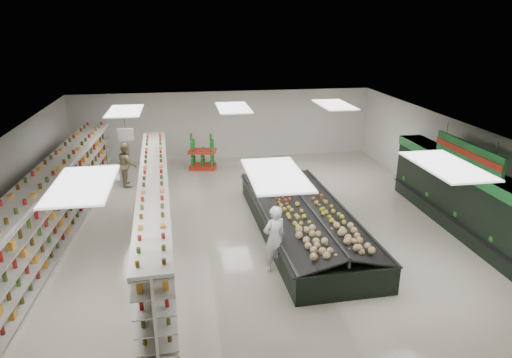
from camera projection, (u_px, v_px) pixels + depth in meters
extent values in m
plane|color=beige|center=(249.00, 228.00, 14.62)|extent=(16.00, 16.00, 0.00)
cube|color=white|center=(249.00, 131.00, 13.56)|extent=(14.00, 16.00, 0.02)
cube|color=silver|center=(224.00, 125.00, 21.54)|extent=(14.00, 0.02, 3.20)
cube|color=silver|center=(7.00, 194.00, 13.03)|extent=(0.02, 16.00, 3.20)
cube|color=silver|center=(457.00, 170.00, 15.15)|extent=(0.02, 16.00, 3.20)
cube|color=black|center=(469.00, 201.00, 13.85)|extent=(0.80, 8.00, 2.20)
cube|color=#207934|center=(473.00, 172.00, 13.53)|extent=(0.85, 8.00, 0.30)
cube|color=black|center=(459.00, 219.00, 13.99)|extent=(0.55, 7.80, 0.15)
cube|color=#B8B5AC|center=(466.00, 194.00, 13.74)|extent=(0.45, 7.70, 0.03)
cube|color=#B8B5AC|center=(467.00, 185.00, 13.64)|extent=(0.45, 7.70, 0.03)
cube|color=white|center=(109.00, 173.00, 11.27)|extent=(0.50, 0.06, 0.40)
cube|color=red|center=(109.00, 173.00, 11.27)|extent=(0.52, 0.02, 0.12)
cylinder|color=black|center=(107.00, 161.00, 11.17)|extent=(0.01, 0.01, 0.50)
cube|color=white|center=(126.00, 134.00, 14.99)|extent=(0.50, 0.06, 0.40)
cube|color=red|center=(126.00, 134.00, 14.99)|extent=(0.52, 0.02, 0.12)
cylinder|color=black|center=(125.00, 126.00, 14.89)|extent=(0.01, 0.01, 0.50)
cube|color=#207934|center=(468.00, 153.00, 13.29)|extent=(0.10, 3.20, 0.60)
cube|color=red|center=(466.00, 153.00, 13.28)|extent=(0.03, 3.20, 0.18)
cylinder|color=black|center=(497.00, 151.00, 12.04)|extent=(0.01, 0.01, 0.50)
cylinder|color=black|center=(447.00, 130.00, 14.28)|extent=(0.01, 0.01, 0.50)
cube|color=white|center=(60.00, 236.00, 13.95)|extent=(1.60, 12.75, 0.13)
cube|color=white|center=(55.00, 206.00, 13.62)|extent=(0.72, 12.70, 2.12)
cube|color=white|center=(49.00, 171.00, 13.25)|extent=(1.60, 12.75, 0.08)
cube|color=#B8B5AC|center=(51.00, 233.00, 13.88)|extent=(1.11, 12.62, 0.03)
cube|color=#B8B5AC|center=(49.00, 219.00, 13.73)|extent=(1.11, 12.62, 0.03)
cube|color=#B8B5AC|center=(46.00, 205.00, 13.57)|extent=(1.11, 12.62, 0.03)
cube|color=#B8B5AC|center=(44.00, 190.00, 13.42)|extent=(1.11, 12.62, 0.03)
cube|color=#B8B5AC|center=(41.00, 175.00, 13.27)|extent=(1.11, 12.62, 0.03)
cube|color=#B8B5AC|center=(67.00, 232.00, 13.93)|extent=(1.11, 12.62, 0.03)
cube|color=#B8B5AC|center=(65.00, 218.00, 13.78)|extent=(1.11, 12.62, 0.03)
cube|color=#B8B5AC|center=(63.00, 204.00, 13.63)|extent=(1.11, 12.62, 0.03)
cube|color=#B8B5AC|center=(61.00, 189.00, 13.47)|extent=(1.11, 12.62, 0.03)
cube|color=#B8B5AC|center=(59.00, 175.00, 13.32)|extent=(1.11, 12.62, 0.03)
cube|color=white|center=(158.00, 234.00, 14.07)|extent=(1.31, 11.30, 0.11)
cube|color=white|center=(156.00, 208.00, 13.78)|extent=(0.53, 11.27, 1.88)
cube|color=white|center=(153.00, 178.00, 13.45)|extent=(1.31, 11.30, 0.08)
cube|color=#B8B5AC|center=(150.00, 232.00, 13.99)|extent=(0.88, 11.19, 0.03)
cube|color=#B8B5AC|center=(149.00, 220.00, 13.85)|extent=(0.88, 11.19, 0.03)
cube|color=#B8B5AC|center=(148.00, 207.00, 13.72)|extent=(0.88, 11.19, 0.03)
cube|color=#B8B5AC|center=(147.00, 194.00, 13.58)|extent=(0.88, 11.19, 0.03)
cube|color=#B8B5AC|center=(146.00, 181.00, 13.45)|extent=(0.88, 11.19, 0.03)
cube|color=#B8B5AC|center=(164.00, 230.00, 14.07)|extent=(0.88, 11.19, 0.03)
cube|color=#B8B5AC|center=(164.00, 218.00, 13.94)|extent=(0.88, 11.19, 0.03)
cube|color=#B8B5AC|center=(163.00, 206.00, 13.80)|extent=(0.88, 11.19, 0.03)
cube|color=#B8B5AC|center=(162.00, 193.00, 13.66)|extent=(0.88, 11.19, 0.03)
cube|color=#B8B5AC|center=(161.00, 180.00, 13.53)|extent=(0.88, 11.19, 0.03)
cube|color=black|center=(303.00, 222.00, 14.20)|extent=(2.81, 7.61, 0.75)
cube|color=#262626|center=(264.00, 213.00, 13.84)|extent=(0.29, 7.54, 0.06)
cube|color=#262626|center=(342.00, 207.00, 14.29)|extent=(0.29, 7.54, 0.06)
cube|color=black|center=(282.00, 208.00, 13.91)|extent=(1.61, 7.47, 0.39)
cube|color=black|center=(324.00, 205.00, 14.15)|extent=(1.61, 7.47, 0.39)
cube|color=#262626|center=(304.00, 203.00, 14.00)|extent=(0.28, 7.43, 0.27)
cube|color=red|center=(203.00, 166.00, 20.45)|extent=(1.26, 0.96, 0.19)
cube|color=red|center=(202.00, 151.00, 20.21)|extent=(1.31, 1.01, 0.09)
imported|color=white|center=(274.00, 238.00, 11.92)|extent=(0.78, 0.65, 1.83)
imported|color=tan|center=(127.00, 164.00, 18.14)|extent=(0.68, 0.94, 1.77)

